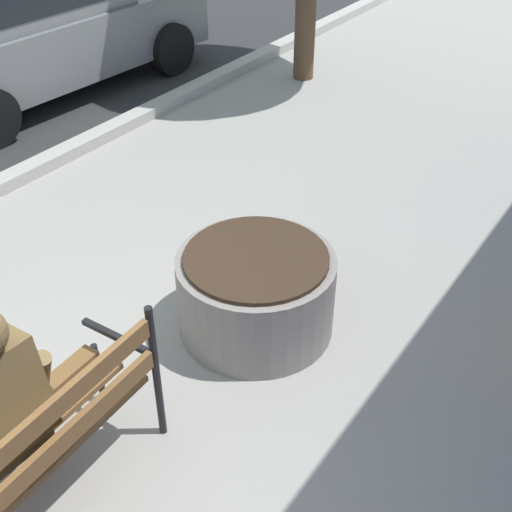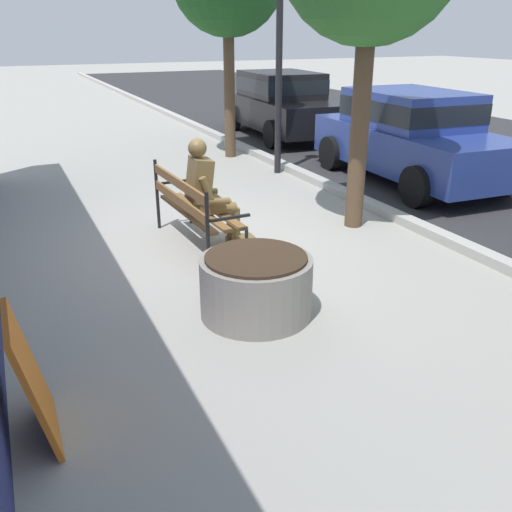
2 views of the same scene
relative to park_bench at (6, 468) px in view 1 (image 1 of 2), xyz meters
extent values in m
cube|color=brown|center=(0.00, -0.07, -0.09)|extent=(1.70, 0.19, 0.04)
cube|color=brown|center=(0.01, -0.16, 0.08)|extent=(1.70, 0.12, 0.11)
cube|color=brown|center=(0.01, -0.16, 0.30)|extent=(1.70, 0.12, 0.11)
cylinder|color=black|center=(0.86, 0.35, -0.32)|extent=(0.04, 0.04, 0.45)
cylinder|color=black|center=(0.89, -0.12, -0.07)|extent=(0.04, 0.04, 0.95)
cube|color=black|center=(0.87, 0.15, 0.08)|extent=(0.06, 0.48, 0.03)
cube|color=brown|center=(0.12, 0.17, 0.02)|extent=(0.35, 0.33, 0.16)
cube|color=brown|center=(0.12, 0.07, 0.34)|extent=(0.37, 0.30, 0.55)
cylinder|color=brown|center=(0.34, 0.08, 0.29)|extent=(0.10, 0.18, 0.29)
cylinder|color=brown|center=(0.35, 0.22, 0.12)|extent=(0.09, 0.27, 0.10)
cylinder|color=brown|center=(0.22, 0.31, -0.02)|extent=(0.14, 0.37, 0.14)
cube|color=brown|center=(0.36, 0.58, -0.46)|extent=(0.29, 0.19, 0.16)
cylinder|color=gray|center=(1.96, -0.03, -0.26)|extent=(1.06, 1.06, 0.57)
cylinder|color=#38281C|center=(1.96, -0.03, 0.04)|extent=(0.96, 0.96, 0.03)
cube|color=slate|center=(4.03, 4.56, 0.07)|extent=(4.18, 1.90, 0.70)
cylinder|color=black|center=(5.41, 5.34, -0.22)|extent=(0.65, 0.25, 0.64)
cylinder|color=black|center=(5.32, 3.65, -0.22)|extent=(0.65, 0.25, 0.64)
camera|label=1|loc=(-0.88, -2.02, 2.57)|focal=46.42mm
camera|label=2|loc=(6.30, -2.02, 2.01)|focal=39.25mm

